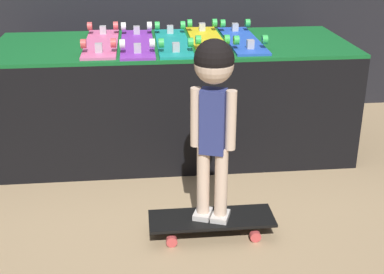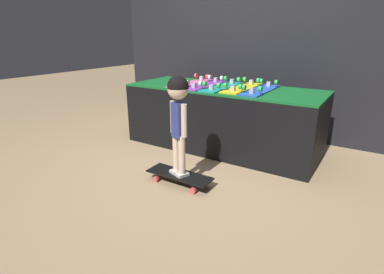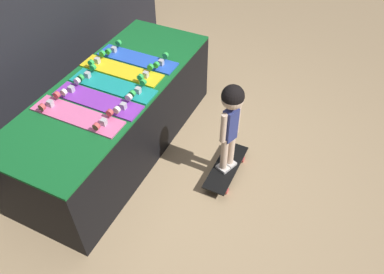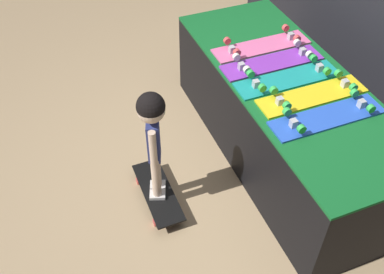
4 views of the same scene
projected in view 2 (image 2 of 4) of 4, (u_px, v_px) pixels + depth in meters
ground_plane at (199, 161)px, 3.16m from camera, size 16.00×16.00×0.00m
back_wall at (253, 39)px, 3.80m from camera, size 4.02×0.10×2.43m
display_rack at (222, 118)px, 3.45m from camera, size 2.17×0.83×0.71m
skateboard_pink_on_rack at (191, 83)px, 3.55m from camera, size 0.20×0.75×0.09m
skateboard_purple_on_rack at (205, 84)px, 3.42m from camera, size 0.20×0.75×0.09m
skateboard_teal_on_rack at (222, 86)px, 3.31m from camera, size 0.20×0.75×0.09m
skateboard_yellow_on_rack at (243, 87)px, 3.25m from camera, size 0.20×0.75×0.09m
skateboard_blue_on_rack at (261, 89)px, 3.11m from camera, size 0.20×0.75×0.09m
skateboard_on_floor at (179, 176)px, 2.66m from camera, size 0.60×0.20×0.09m
child at (178, 107)px, 2.46m from camera, size 0.20×0.18×0.87m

